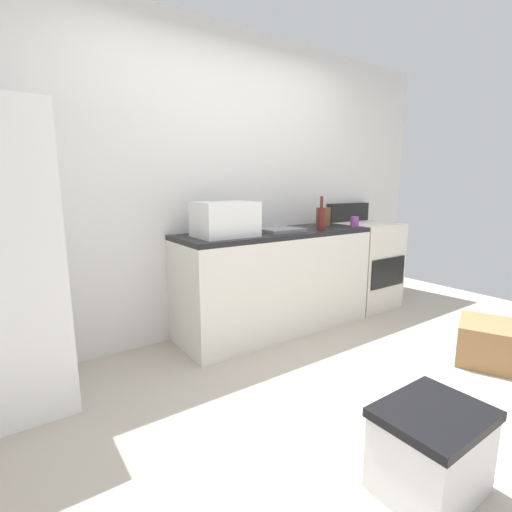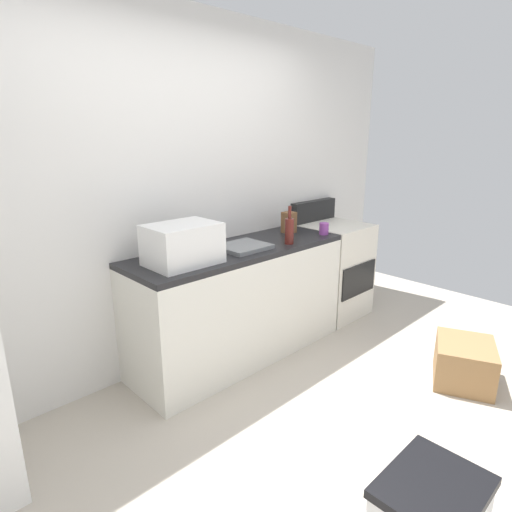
% 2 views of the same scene
% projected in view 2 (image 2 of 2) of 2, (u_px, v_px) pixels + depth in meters
% --- Properties ---
extents(ground_plane, '(6.00, 6.00, 0.00)m').
position_uv_depth(ground_plane, '(341.00, 446.00, 2.44)').
color(ground_plane, '#B2A899').
extents(wall_back, '(5.00, 0.10, 2.60)m').
position_uv_depth(wall_back, '(177.00, 194.00, 3.15)').
color(wall_back, silver).
rests_on(wall_back, ground_plane).
extents(kitchen_counter, '(1.80, 0.60, 0.90)m').
position_uv_depth(kitchen_counter, '(240.00, 302.00, 3.34)').
color(kitchen_counter, silver).
rests_on(kitchen_counter, ground_plane).
extents(stove_oven, '(0.60, 0.61, 1.10)m').
position_uv_depth(stove_oven, '(332.00, 268.00, 4.16)').
color(stove_oven, silver).
rests_on(stove_oven, ground_plane).
extents(microwave, '(0.46, 0.34, 0.27)m').
position_uv_depth(microwave, '(183.00, 244.00, 2.78)').
color(microwave, white).
rests_on(microwave, kitchen_counter).
extents(sink_basin, '(0.36, 0.32, 0.03)m').
position_uv_depth(sink_basin, '(243.00, 247.00, 3.18)').
color(sink_basin, slate).
rests_on(sink_basin, kitchen_counter).
extents(wine_bottle, '(0.07, 0.07, 0.30)m').
position_uv_depth(wine_bottle, '(289.00, 230.00, 3.30)').
color(wine_bottle, '#591E19').
rests_on(wine_bottle, kitchen_counter).
extents(coffee_mug, '(0.08, 0.08, 0.10)m').
position_uv_depth(coffee_mug, '(324.00, 229.00, 3.63)').
color(coffee_mug, purple).
rests_on(coffee_mug, kitchen_counter).
extents(knife_block, '(0.10, 0.10, 0.18)m').
position_uv_depth(knife_block, '(289.00, 222.00, 3.68)').
color(knife_block, brown).
rests_on(knife_block, kitchen_counter).
extents(cardboard_box_large, '(0.57, 0.54, 0.30)m').
position_uv_depth(cardboard_box_large, '(464.00, 363.00, 3.04)').
color(cardboard_box_large, olive).
rests_on(cardboard_box_large, ground_plane).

